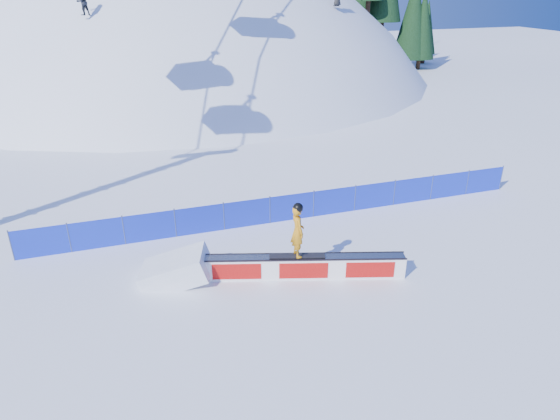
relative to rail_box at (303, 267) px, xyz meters
name	(u,v)px	position (x,y,z in m)	size (l,w,h in m)	color
ground	(334,272)	(1.18, -0.03, -0.42)	(160.00, 160.00, 0.00)	white
snow_hill	(189,224)	(1.18, 41.97, -18.42)	(64.00, 64.00, 64.00)	white
safety_fence	(292,207)	(1.18, 4.47, 0.18)	(22.05, 0.05, 1.30)	#162FCB
rail_box	(303,267)	(0.00, 0.00, 0.00)	(6.95, 2.55, 0.85)	white
snow_ramp	(177,279)	(-4.25, 1.30, -0.42)	(2.30, 1.53, 0.86)	white
snowboarder	(298,231)	(-0.21, 0.06, 1.42)	(1.94, 0.89, 2.01)	black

